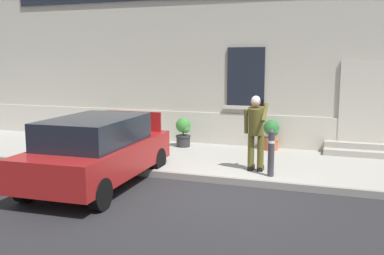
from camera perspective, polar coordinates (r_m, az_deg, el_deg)
ground_plane at (r=8.79m, az=3.62°, el=-9.00°), size 80.00×80.00×0.00m
sidewalk at (r=11.40m, az=7.49°, el=-4.52°), size 24.00×3.60×0.15m
curb_edge at (r=9.64m, az=5.16°, el=-6.94°), size 24.00×0.12×0.15m
building_facade at (r=13.58m, az=10.07°, el=13.05°), size 24.00×1.52×7.50m
entrance_stoop at (r=12.63m, az=20.94°, el=-2.76°), size 1.83×0.64×0.32m
hatchback_car_red at (r=9.53m, az=-12.12°, el=-2.88°), size 1.92×4.13×1.50m
bollard_near_person at (r=9.73m, az=10.26°, el=-3.04°), size 0.15×0.15×1.04m
person_on_phone at (r=10.04m, az=8.30°, el=-0.10°), size 0.51×0.50×1.75m
planter_cream at (r=14.06m, az=-10.60°, el=0.13°), size 0.44×0.44×0.86m
planter_charcoal at (r=12.88m, az=-1.12°, el=-0.51°), size 0.44×0.44×0.86m
planter_terracotta at (r=12.61m, az=10.29°, el=-0.85°), size 0.44×0.44×0.86m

